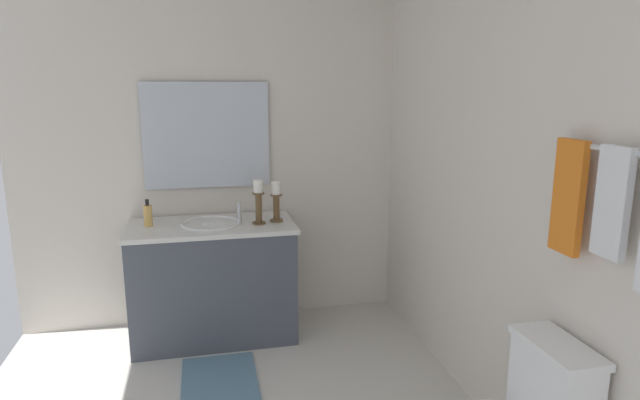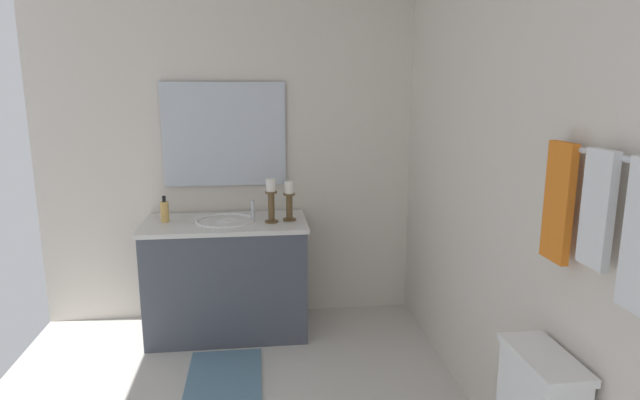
{
  "view_description": "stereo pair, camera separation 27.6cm",
  "coord_description": "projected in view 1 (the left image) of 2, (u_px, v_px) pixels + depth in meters",
  "views": [
    {
      "loc": [
        2.34,
        -0.08,
        1.72
      ],
      "look_at": [
        -0.3,
        0.51,
        1.14
      ],
      "focal_mm": 30.01,
      "sensor_mm": 36.0,
      "label": 1
    },
    {
      "loc": [
        2.39,
        0.19,
        1.72
      ],
      "look_at": [
        -0.3,
        0.51,
        1.14
      ],
      "focal_mm": 30.01,
      "sensor_mm": 36.0,
      "label": 2
    }
  ],
  "objects": [
    {
      "name": "bath_mat",
      "position": [
        220.0,
        381.0,
        3.16
      ],
      "size": [
        0.6,
        0.44,
        0.02
      ],
      "primitive_type": "cube",
      "color": "slate",
      "rests_on": "ground"
    },
    {
      "name": "mirror",
      "position": [
        207.0,
        135.0,
        3.73
      ],
      "size": [
        0.02,
        0.87,
        0.73
      ],
      "primitive_type": "cube",
      "color": "silver"
    },
    {
      "name": "wall_back",
      "position": [
        500.0,
        187.0,
        2.64
      ],
      "size": [
        3.06,
        0.04,
        2.45
      ],
      "primitive_type": "cube",
      "color": "silver",
      "rests_on": "ground"
    },
    {
      "name": "soap_bottle",
      "position": [
        148.0,
        215.0,
        3.52
      ],
      "size": [
        0.06,
        0.06,
        0.18
      ],
      "color": "#E5B259",
      "rests_on": "vanity_cabinet"
    },
    {
      "name": "towel_center",
      "position": [
        613.0,
        203.0,
        1.82
      ],
      "size": [
        0.14,
        0.03,
        0.39
      ],
      "primitive_type": "cube",
      "color": "white",
      "rests_on": "towel_bar"
    },
    {
      "name": "sink_basin",
      "position": [
        212.0,
        229.0,
        3.59
      ],
      "size": [
        0.4,
        0.4,
        0.24
      ],
      "color": "white",
      "rests_on": "vanity_cabinet"
    },
    {
      "name": "candle_holder_short",
      "position": [
        259.0,
        201.0,
        3.56
      ],
      "size": [
        0.09,
        0.09,
        0.3
      ],
      "color": "brown",
      "rests_on": "vanity_cabinet"
    },
    {
      "name": "wall_left",
      "position": [
        212.0,
        156.0,
        3.81
      ],
      "size": [
        0.04,
        2.72,
        2.45
      ],
      "primitive_type": "cube",
      "color": "silver",
      "rests_on": "ground"
    },
    {
      "name": "towel_near_vanity",
      "position": [
        568.0,
        197.0,
        2.03
      ],
      "size": [
        0.15,
        0.03,
        0.44
      ],
      "primitive_type": "cube",
      "color": "orange",
      "rests_on": "towel_bar"
    },
    {
      "name": "vanity_cabinet",
      "position": [
        214.0,
        281.0,
        3.67
      ],
      "size": [
        0.58,
        1.12,
        0.81
      ],
      "color": "#474C56",
      "rests_on": "ground"
    },
    {
      "name": "candle_holder_tall",
      "position": [
        276.0,
        200.0,
        3.63
      ],
      "size": [
        0.09,
        0.09,
        0.27
      ],
      "color": "brown",
      "rests_on": "vanity_cabinet"
    },
    {
      "name": "towel_bar",
      "position": [
        623.0,
        152.0,
        1.78
      ],
      "size": [
        0.67,
        0.02,
        0.02
      ],
      "primitive_type": "cylinder",
      "rotation": [
        0.0,
        1.57,
        0.0
      ],
      "color": "silver"
    }
  ]
}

